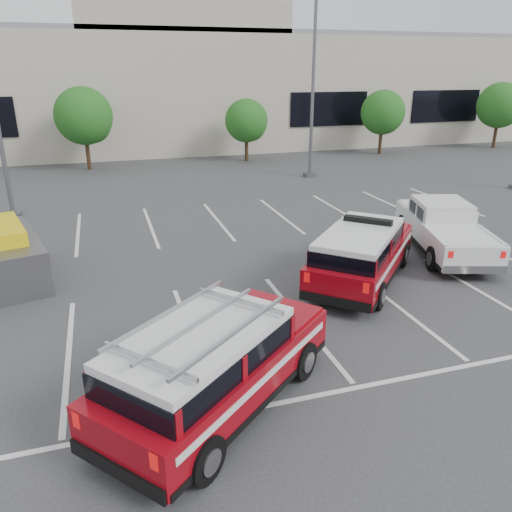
{
  "coord_description": "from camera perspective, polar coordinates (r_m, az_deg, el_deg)",
  "views": [
    {
      "loc": [
        -4.28,
        -10.06,
        5.83
      ],
      "look_at": [
        -0.54,
        2.01,
        1.05
      ],
      "focal_mm": 35.0,
      "sensor_mm": 36.0,
      "label": 1
    }
  ],
  "objects": [
    {
      "name": "stall_markings",
      "position": [
        16.25,
        -0.78,
        -0.27
      ],
      "size": [
        23.0,
        15.0,
        0.01
      ],
      "primitive_type": "cube",
      "color": "silver",
      "rests_on": "ground"
    },
    {
      "name": "fire_chief_suv",
      "position": [
        14.59,
        11.97,
        -0.17
      ],
      "size": [
        4.88,
        5.02,
        1.81
      ],
      "rotation": [
        0.0,
        0.0,
        -0.75
      ],
      "color": "maroon",
      "rests_on": "ground"
    },
    {
      "name": "tree_right",
      "position": [
        37.62,
        14.37,
        15.46
      ],
      "size": [
        3.07,
        3.07,
        4.42
      ],
      "color": "#3F2B19",
      "rests_on": "ground"
    },
    {
      "name": "tree_mid_right",
      "position": [
        33.61,
        -0.98,
        15.05
      ],
      "size": [
        2.77,
        2.77,
        3.99
      ],
      "color": "#3F2B19",
      "rests_on": "ground"
    },
    {
      "name": "convention_building",
      "position": [
        42.17,
        -11.78,
        18.82
      ],
      "size": [
        60.0,
        16.99,
        13.2
      ],
      "color": "beige",
      "rests_on": "ground"
    },
    {
      "name": "ladder_suv",
      "position": [
        9.14,
        -4.71,
        -12.91
      ],
      "size": [
        5.01,
        4.67,
        1.94
      ],
      "rotation": [
        0.0,
        0.0,
        -0.87
      ],
      "color": "maroon",
      "rests_on": "ground"
    },
    {
      "name": "light_pole_mid",
      "position": [
        28.4,
        6.55,
        19.31
      ],
      "size": [
        0.9,
        0.6,
        10.24
      ],
      "color": "#59595E",
      "rests_on": "ground"
    },
    {
      "name": "ground",
      "position": [
        12.39,
        5.19,
        -7.44
      ],
      "size": [
        120.0,
        120.0,
        0.0
      ],
      "primitive_type": "plane",
      "color": "#353537",
      "rests_on": "ground"
    },
    {
      "name": "tree_mid_left",
      "position": [
        32.23,
        -18.92,
        14.7
      ],
      "size": [
        3.37,
        3.37,
        4.85
      ],
      "color": "#3F2B19",
      "rests_on": "ground"
    },
    {
      "name": "tree_far_right",
      "position": [
        43.6,
        26.14,
        15.06
      ],
      "size": [
        3.37,
        3.37,
        4.85
      ],
      "color": "#3F2B19",
      "rests_on": "ground"
    },
    {
      "name": "white_pickup",
      "position": [
        17.86,
        20.58,
        2.53
      ],
      "size": [
        3.39,
        5.66,
        1.64
      ],
      "rotation": [
        0.0,
        0.0,
        -0.31
      ],
      "color": "silver",
      "rests_on": "ground"
    }
  ]
}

